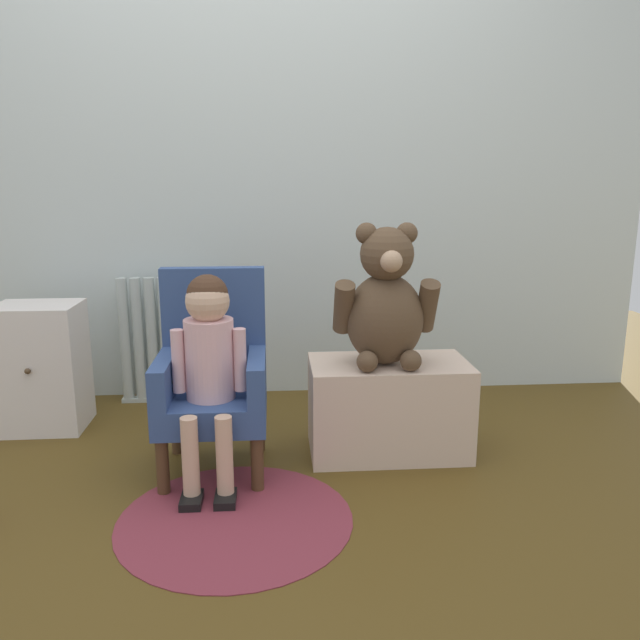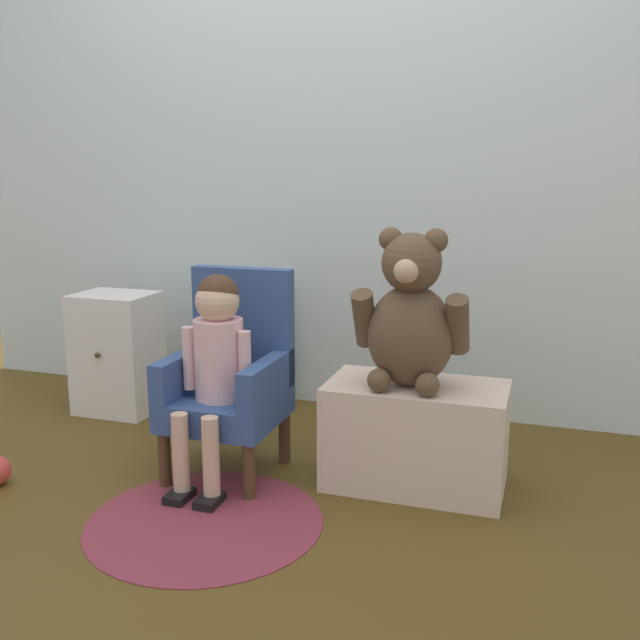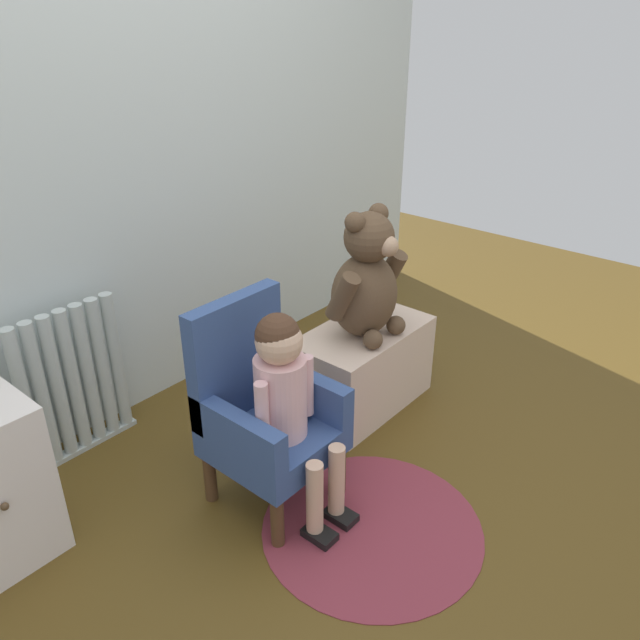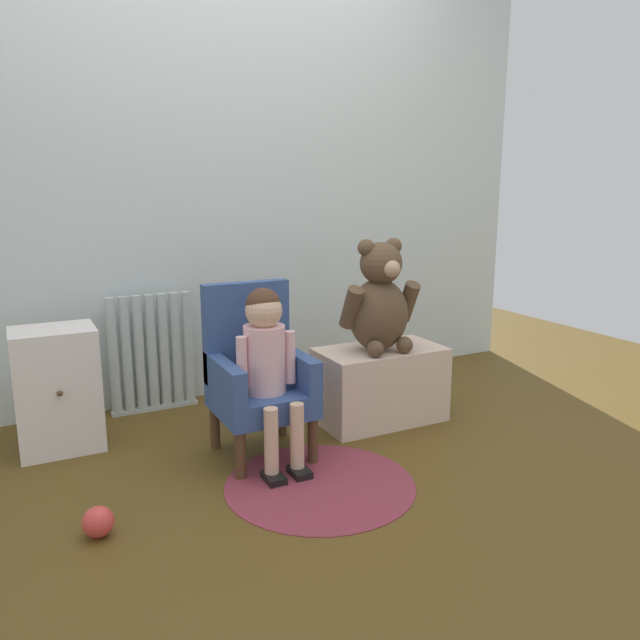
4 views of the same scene
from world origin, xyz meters
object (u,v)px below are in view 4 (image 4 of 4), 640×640
at_px(child_figure, 267,351).
at_px(large_teddy_bear, 380,302).
at_px(radiator, 152,354).
at_px(small_dresser, 57,389).
at_px(floor_rug, 320,484).
at_px(child_armchair, 257,375).
at_px(toy_ball, 98,522).
at_px(low_bench, 380,385).

xyz_separation_m(child_figure, large_teddy_bear, (0.63, 0.16, 0.12)).
distance_m(radiator, small_dresser, 0.55).
bearing_deg(floor_rug, child_figure, 107.62).
relative_size(small_dresser, floor_rug, 0.73).
relative_size(radiator, child_armchair, 0.83).
xyz_separation_m(floor_rug, toy_ball, (-0.81, 0.01, 0.05)).
bearing_deg(radiator, child_armchair, -67.92).
bearing_deg(large_teddy_bear, low_bench, 39.46).
distance_m(radiator, toy_ball, 1.21).
relative_size(child_figure, large_teddy_bear, 1.38).
relative_size(child_armchair, child_figure, 0.99).
xyz_separation_m(child_armchair, large_teddy_bear, (0.63, 0.05, 0.25)).
xyz_separation_m(child_figure, toy_ball, (-0.72, -0.28, -0.42)).
height_order(small_dresser, floor_rug, small_dresser).
xyz_separation_m(child_figure, floor_rug, (0.09, -0.29, -0.47)).
distance_m(child_armchair, low_bench, 0.68).
distance_m(child_figure, toy_ball, 0.88).
relative_size(low_bench, floor_rug, 0.82).
distance_m(radiator, child_figure, 0.89).
relative_size(small_dresser, child_figure, 0.74).
height_order(child_figure, floor_rug, child_figure).
height_order(child_figure, large_teddy_bear, large_teddy_bear).
bearing_deg(child_figure, radiator, 109.29).
bearing_deg(toy_ball, large_teddy_bear, 17.91).
relative_size(child_armchair, toy_ball, 7.05).
xyz_separation_m(child_figure, low_bench, (0.66, 0.18, -0.29)).
distance_m(radiator, large_teddy_bear, 1.18).
distance_m(child_figure, large_teddy_bear, 0.66).
bearing_deg(radiator, low_bench, -34.29).
xyz_separation_m(child_armchair, toy_ball, (-0.72, -0.39, -0.29)).
distance_m(child_armchair, toy_ball, 0.87).
xyz_separation_m(large_teddy_bear, floor_rug, (-0.54, -0.45, -0.59)).
distance_m(small_dresser, floor_rug, 1.21).
height_order(small_dresser, child_armchair, child_armchair).
bearing_deg(low_bench, floor_rug, -140.33).
bearing_deg(low_bench, radiator, 145.71).
bearing_deg(child_armchair, child_figure, -90.00).
bearing_deg(floor_rug, low_bench, 39.67).
distance_m(small_dresser, child_figure, 0.95).
bearing_deg(large_teddy_bear, small_dresser, 164.94).
bearing_deg(toy_ball, child_figure, 21.22).
xyz_separation_m(child_armchair, low_bench, (0.66, 0.07, -0.16)).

